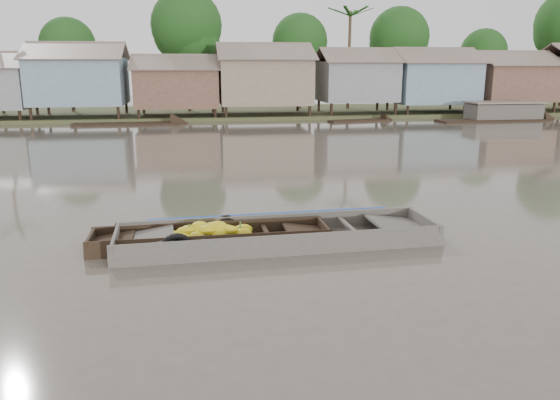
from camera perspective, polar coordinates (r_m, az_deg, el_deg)
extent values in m
plane|color=#51483E|center=(12.00, 3.93, -4.81)|extent=(120.00, 120.00, 0.00)
cube|color=#384723|center=(44.32, -5.46, 8.96)|extent=(120.00, 12.00, 0.50)
cube|color=slate|center=(41.37, -20.24, 11.57)|extent=(6.20, 5.20, 3.20)
cube|color=brown|center=(39.99, -20.88, 14.41)|extent=(6.60, 3.02, 1.28)
cube|color=brown|center=(42.74, -20.10, 14.39)|extent=(6.60, 3.02, 1.28)
cube|color=brown|center=(40.63, -10.70, 11.44)|extent=(5.80, 4.60, 2.70)
cube|color=brown|center=(39.36, -10.88, 13.98)|extent=(6.20, 2.67, 1.14)
cube|color=brown|center=(41.84, -10.76, 13.97)|extent=(6.20, 2.67, 1.14)
cube|color=#7E6A57|center=(40.91, -1.67, 12.32)|extent=(6.50, 5.30, 3.30)
cube|color=brown|center=(39.48, -1.43, 15.30)|extent=(6.90, 3.08, 1.31)
cube|color=brown|center=(42.32, -1.94, 15.21)|extent=(6.90, 3.08, 1.31)
cube|color=gray|center=(42.34, 7.99, 12.18)|extent=(5.40, 4.70, 2.90)
cube|color=brown|center=(41.11, 8.60, 14.76)|extent=(5.80, 2.73, 1.17)
cube|color=brown|center=(43.54, 7.59, 14.74)|extent=(5.80, 2.73, 1.17)
cube|color=slate|center=(44.42, 15.58, 11.76)|extent=(6.00, 5.00, 3.10)
cube|color=brown|center=(43.18, 16.51, 14.31)|extent=(6.40, 2.90, 1.24)
cube|color=brown|center=(45.64, 15.05, 14.36)|extent=(6.40, 2.90, 1.24)
cube|color=brown|center=(47.43, 22.91, 11.24)|extent=(5.70, 4.90, 2.80)
cube|color=brown|center=(46.29, 23.99, 13.39)|extent=(6.10, 2.85, 1.21)
cube|color=brown|center=(48.55, 22.29, 13.53)|extent=(6.10, 2.85, 1.21)
cylinder|color=#473323|center=(46.08, -20.99, 11.36)|extent=(0.28, 0.28, 4.90)
sphere|color=#153B12|center=(46.08, -21.30, 14.83)|extent=(4.20, 4.20, 4.20)
cylinder|color=#473323|center=(44.09, -9.56, 12.91)|extent=(0.28, 0.28, 6.30)
sphere|color=#153B12|center=(44.17, -9.75, 17.58)|extent=(5.40, 5.40, 5.40)
cylinder|color=#473323|center=(45.89, 2.06, 12.47)|extent=(0.28, 0.28, 5.25)
sphere|color=#153B12|center=(45.91, 2.09, 16.21)|extent=(4.50, 4.50, 4.50)
cylinder|color=#473323|center=(47.09, 12.14, 12.42)|extent=(0.28, 0.28, 5.60)
sphere|color=#153B12|center=(47.12, 12.35, 16.31)|extent=(4.80, 4.80, 4.80)
cylinder|color=#473323|center=(51.34, 20.26, 11.41)|extent=(0.28, 0.28, 4.55)
sphere|color=#153B12|center=(51.33, 20.51, 14.30)|extent=(3.90, 3.90, 3.90)
cylinder|color=#473323|center=(46.30, 7.22, 14.08)|extent=(0.24, 0.24, 8.00)
cube|color=black|center=(12.23, -7.16, -4.91)|extent=(5.12, 1.07, 0.08)
cube|color=black|center=(12.70, -7.31, -3.25)|extent=(5.22, 0.23, 0.48)
cube|color=black|center=(11.64, -7.06, -4.85)|extent=(5.22, 0.23, 0.48)
cube|color=black|center=(12.53, 4.57, -3.42)|extent=(0.08, 1.13, 0.46)
cube|color=black|center=(12.41, 2.59, -3.28)|extent=(0.91, 0.99, 0.18)
cube|color=black|center=(12.35, -19.14, -4.45)|extent=(0.08, 1.13, 0.46)
cube|color=black|center=(12.26, -17.12, -4.13)|extent=(0.91, 0.99, 0.18)
cube|color=black|center=(12.16, -12.97, -3.82)|extent=(0.12, 1.09, 0.05)
cube|color=black|center=(12.25, -1.48, -3.32)|extent=(0.12, 1.09, 0.05)
ellipsoid|color=gold|center=(11.87, -6.70, -4.19)|extent=(0.34, 0.24, 0.21)
ellipsoid|color=gold|center=(11.89, -10.31, -4.32)|extent=(0.42, 0.29, 0.25)
ellipsoid|color=gold|center=(12.35, -7.91, -3.16)|extent=(0.34, 0.24, 0.21)
ellipsoid|color=gold|center=(12.03, -6.88, -3.26)|extent=(0.38, 0.27, 0.23)
ellipsoid|color=gold|center=(12.37, -8.48, -2.96)|extent=(0.33, 0.23, 0.20)
ellipsoid|color=gold|center=(11.96, -7.61, -3.13)|extent=(0.40, 0.28, 0.24)
ellipsoid|color=gold|center=(12.22, -7.47, -3.03)|extent=(0.40, 0.28, 0.24)
ellipsoid|color=gold|center=(12.07, -6.52, -2.79)|extent=(0.43, 0.30, 0.26)
ellipsoid|color=gold|center=(12.26, -11.22, -3.69)|extent=(0.39, 0.27, 0.23)
ellipsoid|color=gold|center=(11.97, -10.45, -4.02)|extent=(0.42, 0.30, 0.26)
ellipsoid|color=gold|center=(12.08, -5.62, -3.12)|extent=(0.39, 0.27, 0.24)
ellipsoid|color=gold|center=(11.96, -10.03, -3.99)|extent=(0.38, 0.26, 0.23)
ellipsoid|color=gold|center=(11.88, -11.03, -4.66)|extent=(0.34, 0.24, 0.20)
ellipsoid|color=gold|center=(11.90, -10.10, -4.38)|extent=(0.41, 0.29, 0.25)
ellipsoid|color=gold|center=(12.43, -4.53, -3.24)|extent=(0.37, 0.26, 0.22)
ellipsoid|color=gold|center=(12.37, -3.82, -3.10)|extent=(0.41, 0.29, 0.25)
ellipsoid|color=gold|center=(11.88, -8.73, -3.76)|extent=(0.33, 0.23, 0.20)
ellipsoid|color=gold|center=(12.05, -3.87, -3.50)|extent=(0.39, 0.27, 0.24)
ellipsoid|color=gold|center=(12.45, -6.19, -3.12)|extent=(0.36, 0.26, 0.22)
ellipsoid|color=gold|center=(11.92, -2.88, -4.13)|extent=(0.35, 0.25, 0.21)
ellipsoid|color=gold|center=(12.13, -8.38, -2.77)|extent=(0.40, 0.28, 0.24)
ellipsoid|color=gold|center=(12.12, -11.23, -4.19)|extent=(0.33, 0.23, 0.20)
ellipsoid|color=gold|center=(11.99, -5.16, -3.16)|extent=(0.33, 0.23, 0.20)
ellipsoid|color=gold|center=(12.11, -10.87, -3.81)|extent=(0.42, 0.30, 0.26)
ellipsoid|color=gold|center=(12.04, -8.15, -3.28)|extent=(0.39, 0.28, 0.24)
ellipsoid|color=gold|center=(12.23, -8.23, -3.12)|extent=(0.37, 0.26, 0.23)
ellipsoid|color=gold|center=(12.49, -6.03, -3.12)|extent=(0.35, 0.25, 0.21)
ellipsoid|color=gold|center=(11.97, -6.39, -3.53)|extent=(0.37, 0.26, 0.22)
ellipsoid|color=gold|center=(12.29, -7.96, -3.08)|extent=(0.38, 0.26, 0.23)
ellipsoid|color=gold|center=(12.16, -9.46, -3.19)|extent=(0.42, 0.30, 0.26)
ellipsoid|color=gold|center=(12.18, -7.11, -2.75)|extent=(0.32, 0.23, 0.20)
ellipsoid|color=gold|center=(12.17, -10.01, -3.31)|extent=(0.36, 0.25, 0.22)
cylinder|color=#3F6626|center=(12.08, -9.42, -2.90)|extent=(0.04, 0.04, 0.17)
cylinder|color=#3F6626|center=(12.10, -6.35, -2.77)|extent=(0.04, 0.04, 0.17)
cylinder|color=#3F6626|center=(12.13, -4.17, -2.67)|extent=(0.04, 0.04, 0.17)
torus|color=black|center=(12.78, -5.67, -3.00)|extent=(0.67, 0.18, 0.67)
torus|color=black|center=(11.56, -10.72, -5.04)|extent=(0.70, 0.18, 0.69)
cube|color=#433D39|center=(12.20, -0.23, -4.86)|extent=(6.99, 1.80, 0.08)
cube|color=#433D39|center=(12.91, -0.95, -2.64)|extent=(7.09, 0.47, 0.57)
cube|color=#433D39|center=(11.33, 0.59, -5.06)|extent=(7.09, 0.47, 0.57)
cube|color=#433D39|center=(13.20, 14.73, -2.75)|extent=(0.14, 1.73, 0.54)
cube|color=#433D39|center=(12.93, 12.34, -2.64)|extent=(1.27, 1.54, 0.23)
cube|color=#433D39|center=(11.98, -16.79, -4.60)|extent=(0.14, 1.73, 0.54)
cube|color=#433D39|center=(11.91, -13.92, -4.17)|extent=(1.27, 1.54, 0.23)
cube|color=#433D39|center=(11.89, -8.12, -3.69)|extent=(0.17, 1.66, 0.05)
cube|color=#433D39|center=(12.49, 7.26, -2.80)|extent=(0.17, 1.66, 0.05)
cube|color=#665E54|center=(12.18, -0.23, -4.68)|extent=(5.33, 1.59, 0.02)
cube|color=#113BAB|center=(12.91, -1.00, -1.65)|extent=(5.73, 0.34, 0.14)
torus|color=olive|center=(12.29, 7.17, -4.50)|extent=(0.40, 0.40, 0.06)
torus|color=olive|center=(12.28, 7.17, -4.33)|extent=(0.32, 0.32, 0.06)
cube|color=black|center=(41.11, 21.26, 7.62)|extent=(8.04, 2.28, 0.35)
cube|color=black|center=(38.51, 8.18, 8.05)|extent=(4.40, 1.80, 0.35)
cube|color=black|center=(37.36, -15.94, 7.47)|extent=(6.52, 1.60, 0.35)
cube|color=black|center=(42.14, 22.31, 8.48)|extent=(5.00, 2.00, 1.20)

